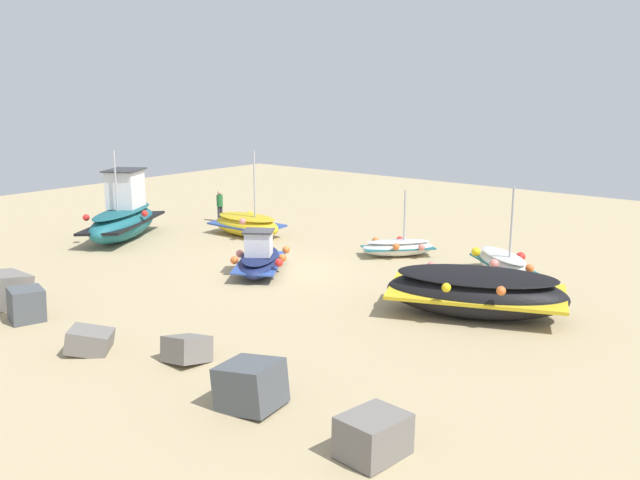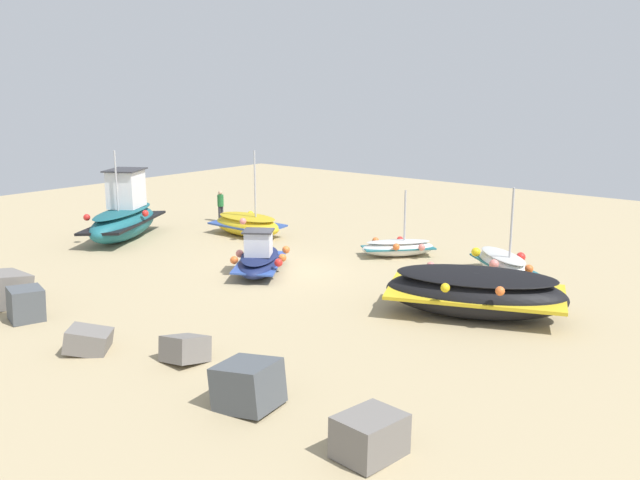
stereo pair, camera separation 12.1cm
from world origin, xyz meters
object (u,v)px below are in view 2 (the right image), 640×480
Objects in this scene: fishing_boat_1 at (398,247)px; fishing_boat_0 at (502,264)px; fishing_boat_2 at (260,259)px; fishing_boat_5 at (475,292)px; fishing_boat_3 at (247,224)px; person_walking at (221,204)px; fishing_boat_4 at (124,217)px.

fishing_boat_0 is at bearing 130.82° from fishing_boat_1.
fishing_boat_1 is at bearing 119.65° from fishing_boat_2.
fishing_boat_0 is 9.00m from fishing_boat_2.
fishing_boat_0 is at bearing 82.64° from fishing_boat_5.
fishing_boat_5 is (-13.52, 3.66, 0.22)m from fishing_boat_3.
fishing_boat_1 is at bearing 118.26° from fishing_boat_5.
fishing_boat_3 is 2.52× the size of person_walking.
fishing_boat_0 reaches higher than fishing_boat_2.
person_walking reaches higher than fishing_boat_5.
fishing_boat_4 reaches higher than person_walking.
person_walking is at bearing -49.45° from fishing_boat_1.
fishing_boat_1 is 0.53× the size of fishing_boat_4.
fishing_boat_3 is 14.01m from fishing_boat_5.
fishing_boat_2 is (7.25, 5.32, 0.03)m from fishing_boat_0.
fishing_boat_1 is 0.75× the size of fishing_boat_3.
person_walking is (3.45, -1.52, 0.39)m from fishing_boat_3.
fishing_boat_3 is 0.68× the size of fishing_boat_5.
fishing_boat_1 is 11.09m from person_walking.
fishing_boat_5 is at bearing 93.07° from fishing_boat_1.
fishing_boat_2 is 10.25m from person_walking.
fishing_boat_4 is at bearing 158.75° from fishing_boat_5.
fishing_boat_2 is 6.58m from fishing_boat_3.
fishing_boat_2 is 2.42× the size of person_walking.
fishing_boat_2 is at bearing 149.26° from person_walking.
person_walking is at bearing -35.05° from fishing_boat_4.
person_walking is at bearing -159.10° from fishing_boat_2.
fishing_boat_5 is (-1.27, 4.70, 0.27)m from fishing_boat_0.
fishing_boat_5 is at bearing -119.22° from fishing_boat_4.
fishing_boat_4 is 5.56m from person_walking.
fishing_boat_0 is 0.87× the size of fishing_boat_2.
fishing_boat_1 is 7.63m from fishing_boat_5.
person_walking is (-0.45, -5.54, -0.09)m from fishing_boat_4.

